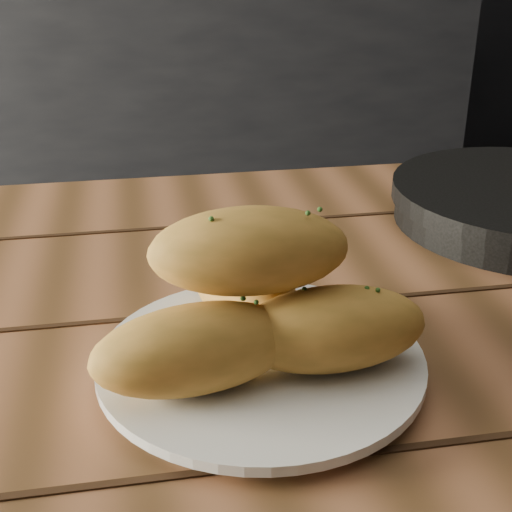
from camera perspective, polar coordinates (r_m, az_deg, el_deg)
The scene contains 4 objects.
counter at distance 2.56m, azimuth -16.90°, elevation 10.12°, with size 2.80×0.60×0.90m, color black.
table at distance 0.65m, azimuth 16.53°, elevation -14.14°, with size 1.52×0.97×0.75m.
plate at distance 0.54m, azimuth 0.38°, elevation -8.63°, with size 0.24×0.24×0.02m.
bread_rolls at distance 0.51m, azimuth -0.10°, elevation -3.85°, with size 0.24×0.20×0.12m.
Camera 1 is at (0.30, -0.77, 1.06)m, focal length 50.00 mm.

